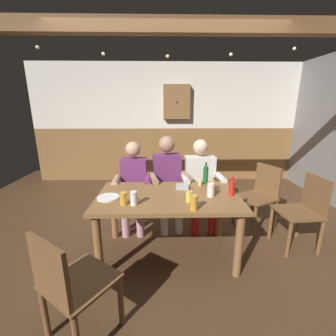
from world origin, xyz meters
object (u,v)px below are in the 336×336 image
at_px(person_0, 134,182).
at_px(table_candle, 200,182).
at_px(person_2, 201,180).
at_px(bottle_1, 232,188).
at_px(pint_glass_4, 194,203).
at_px(pint_glass_0, 211,190).
at_px(pint_glass_2, 189,197).
at_px(chair_empty_far_end, 260,195).
at_px(pint_glass_5, 124,199).
at_px(chair_empty_near_right, 70,285).
at_px(pint_glass_3, 134,198).
at_px(dining_table, 168,204).
at_px(wall_dart_cabinet, 177,102).
at_px(condiment_caddy, 182,187).
at_px(plate_0, 108,197).
at_px(person_1, 168,178).
at_px(bottle_0, 206,175).
at_px(pint_glass_1, 212,186).
at_px(chair_empty_near_left, 304,210).

height_order(person_0, table_candle, person_0).
xyz_separation_m(person_2, bottle_1, (0.22, -0.69, 0.14)).
bearing_deg(pint_glass_4, pint_glass_0, 54.93).
relative_size(table_candle, pint_glass_2, 0.74).
bearing_deg(chair_empty_far_end, bottle_1, 110.91).
height_order(pint_glass_0, pint_glass_5, pint_glass_0).
relative_size(chair_empty_near_right, pint_glass_3, 6.32).
distance_m(dining_table, pint_glass_3, 0.45).
bearing_deg(pint_glass_0, wall_dart_cabinet, 94.39).
relative_size(condiment_caddy, plate_0, 0.61).
bearing_deg(person_1, pint_glass_2, 92.64).
xyz_separation_m(plate_0, pint_glass_5, (0.19, -0.17, 0.06)).
bearing_deg(condiment_caddy, table_candle, 24.32).
relative_size(chair_empty_far_end, pint_glass_0, 6.04).
height_order(bottle_0, wall_dart_cabinet, wall_dart_cabinet).
xyz_separation_m(person_1, table_candle, (0.38, -0.38, 0.07)).
relative_size(person_1, chair_empty_far_end, 1.45).
xyz_separation_m(person_1, pint_glass_5, (-0.45, -0.91, 0.09)).
height_order(dining_table, pint_glass_2, pint_glass_2).
bearing_deg(person_2, dining_table, 52.19).
bearing_deg(pint_glass_5, plate_0, 138.40).
distance_m(person_0, table_candle, 0.93).
height_order(bottle_0, pint_glass_0, bottle_0).
height_order(person_0, bottle_0, person_0).
distance_m(person_1, pint_glass_3, 0.99).
distance_m(dining_table, bottle_1, 0.71).
bearing_deg(plate_0, pint_glass_0, 1.11).
bearing_deg(pint_glass_4, bottle_0, 71.73).
xyz_separation_m(pint_glass_5, wall_dart_cabinet, (0.68, 2.91, 0.94)).
bearing_deg(person_1, pint_glass_3, 59.07).
bearing_deg(pint_glass_2, wall_dart_cabinet, 89.26).
relative_size(bottle_1, pint_glass_4, 1.49).
xyz_separation_m(chair_empty_near_right, plate_0, (0.07, 0.92, 0.26)).
relative_size(table_candle, pint_glass_0, 0.55).
relative_size(person_1, chair_empty_near_right, 1.45).
distance_m(pint_glass_3, wall_dart_cabinet, 3.12).
distance_m(pint_glass_1, wall_dart_cabinet, 2.75).
distance_m(dining_table, person_0, 0.80).
relative_size(pint_glass_1, pint_glass_3, 0.86).
height_order(plate_0, pint_glass_5, pint_glass_5).
height_order(person_2, pint_glass_3, person_2).
relative_size(bottle_1, pint_glass_0, 1.46).
height_order(person_1, condiment_caddy, person_1).
relative_size(chair_empty_near_left, wall_dart_cabinet, 1.26).
distance_m(condiment_caddy, pint_glass_2, 0.37).
xyz_separation_m(chair_empty_near_right, pint_glass_0, (1.14, 0.94, 0.33)).
bearing_deg(bottle_0, plate_0, -158.37).
bearing_deg(plate_0, chair_empty_near_left, 4.85).
relative_size(person_0, pint_glass_5, 9.42).
relative_size(dining_table, person_1, 1.20).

